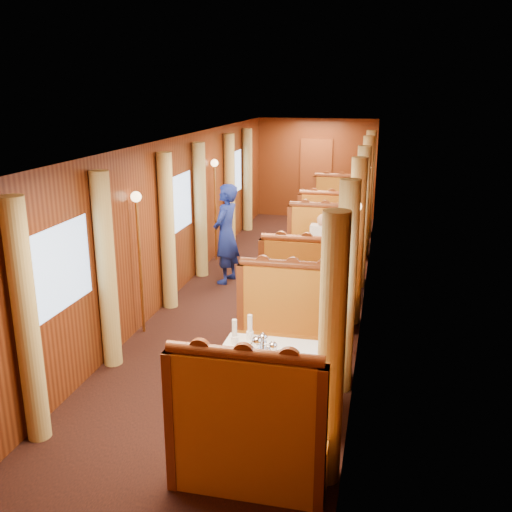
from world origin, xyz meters
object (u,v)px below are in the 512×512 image
(banquette_near_aft, at_px, (289,340))
(table_far, at_px, (336,226))
(table_mid, at_px, (316,277))
(banquette_far_fwd, at_px, (331,235))
(teapot_back, at_px, (263,343))
(banquette_mid_aft, at_px, (323,256))
(fruit_plate, at_px, (301,359))
(rose_vase_far, at_px, (336,201))
(passenger, at_px, (322,242))
(banquette_far_aft, at_px, (340,214))
(table_near, at_px, (272,386))
(teapot_left, at_px, (257,347))
(banquette_near_fwd, at_px, (249,441))
(rose_vase_mid, at_px, (315,243))
(tea_tray, at_px, (261,354))
(teapot_right, at_px, (273,351))
(steward, at_px, (226,234))
(banquette_mid_fwd, at_px, (307,296))

(banquette_near_aft, distance_m, table_far, 5.99)
(table_mid, xyz_separation_m, banquette_far_fwd, (0.00, 2.49, 0.05))
(banquette_far_fwd, relative_size, teapot_back, 8.82)
(banquette_mid_aft, xyz_separation_m, fruit_plate, (0.29, -4.64, 0.35))
(rose_vase_far, xyz_separation_m, passenger, (0.02, -2.70, -0.19))
(banquette_far_aft, bearing_deg, banquette_mid_aft, -90.00)
(banquette_near_aft, height_order, table_far, banquette_near_aft)
(table_near, bearing_deg, teapot_left, -152.92)
(table_far, xyz_separation_m, banquette_far_aft, (0.00, 1.01, 0.05))
(table_far, bearing_deg, banquette_near_fwd, -90.00)
(banquette_near_aft, relative_size, fruit_plate, 6.64)
(banquette_near_aft, distance_m, rose_vase_mid, 2.54)
(table_far, xyz_separation_m, teapot_left, (-0.14, -7.07, 0.44))
(banquette_far_fwd, distance_m, rose_vase_mid, 2.53)
(banquette_near_aft, xyz_separation_m, tea_tray, (-0.10, -1.10, 0.33))
(teapot_right, bearing_deg, tea_tray, -175.33)
(banquette_far_fwd, height_order, teapot_back, banquette_far_fwd)
(teapot_left, relative_size, passenger, 0.23)
(teapot_left, bearing_deg, steward, 88.48)
(table_mid, distance_m, teapot_back, 3.47)
(banquette_far_aft, xyz_separation_m, rose_vase_mid, (-0.02, -4.51, 0.50))
(banquette_near_fwd, xyz_separation_m, table_mid, (0.00, 4.51, -0.05))
(tea_tray, height_order, teapot_back, teapot_back)
(banquette_near_aft, bearing_deg, passenger, 90.00)
(banquette_near_aft, bearing_deg, table_far, 90.00)
(banquette_near_aft, distance_m, tea_tray, 1.16)
(banquette_far_fwd, relative_size, steward, 0.79)
(table_far, relative_size, fruit_plate, 5.21)
(tea_tray, relative_size, rose_vase_mid, 0.94)
(banquette_mid_fwd, xyz_separation_m, rose_vase_mid, (-0.02, 1.02, 0.50))
(teapot_right, bearing_deg, banquette_mid_fwd, 99.12)
(fruit_plate, bearing_deg, banquette_mid_aft, 93.59)
(banquette_mid_aft, distance_m, banquette_far_fwd, 1.47)
(banquette_mid_aft, height_order, rose_vase_mid, banquette_mid_aft)
(banquette_far_fwd, bearing_deg, passenger, -90.00)
(banquette_mid_aft, height_order, teapot_left, banquette_mid_aft)
(banquette_near_aft, height_order, banquette_far_fwd, same)
(rose_vase_mid, bearing_deg, table_near, -89.65)
(banquette_far_aft, relative_size, teapot_back, 8.82)
(banquette_far_fwd, xyz_separation_m, rose_vase_mid, (-0.02, -2.48, 0.50))
(teapot_right, xyz_separation_m, rose_vase_far, (-0.04, 7.07, 0.12))
(table_near, distance_m, teapot_right, 0.44)
(table_near, xyz_separation_m, steward, (-1.60, 4.02, 0.48))
(table_mid, height_order, rose_vase_mid, rose_vase_mid)
(table_far, bearing_deg, banquette_far_aft, 90.00)
(teapot_left, distance_m, teapot_right, 0.16)
(steward, bearing_deg, banquette_near_fwd, 26.96)
(fruit_plate, distance_m, rose_vase_mid, 3.64)
(table_mid, relative_size, teapot_left, 6.11)
(banquette_mid_aft, relative_size, passenger, 1.76)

